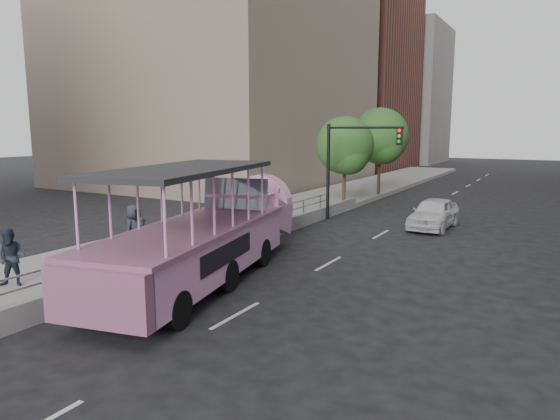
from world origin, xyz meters
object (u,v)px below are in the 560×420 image
object	(u,v)px
parking_sign	(224,216)
traffic_signal	(349,156)
street_tree_far	(381,138)
street_tree_near	(346,148)
car	(434,213)
pedestrian_near	(143,240)
duck_boat	(209,235)
pedestrian_mid	(11,257)
pedestrian_far	(134,230)

from	to	relation	value
parking_sign	traffic_signal	bearing A→B (deg)	82.25
parking_sign	traffic_signal	size ratio (longest dim) A/B	0.48
parking_sign	street_tree_far	world-z (taller)	street_tree_far
street_tree_near	car	bearing A→B (deg)	-27.56
pedestrian_near	parking_sign	bearing A→B (deg)	9.73
car	pedestrian_near	xyz separation A→B (m)	(-7.08, -12.76, 0.33)
parking_sign	pedestrian_near	bearing A→B (deg)	-113.19
duck_boat	parking_sign	bearing A→B (deg)	115.75
car	traffic_signal	size ratio (longest dim) A/B	0.86
pedestrian_near	parking_sign	size ratio (longest dim) A/B	0.64
pedestrian_near	traffic_signal	bearing A→B (deg)	21.25
parking_sign	street_tree_near	distance (m)	13.12
car	parking_sign	xyz separation A→B (m)	(-5.79, -9.75, 0.82)
pedestrian_mid	parking_sign	bearing A→B (deg)	36.72
pedestrian_near	pedestrian_mid	world-z (taller)	pedestrian_mid
pedestrian_mid	street_tree_far	world-z (taller)	street_tree_far
car	pedestrian_far	world-z (taller)	pedestrian_far
pedestrian_far	street_tree_near	bearing A→B (deg)	-19.15
duck_boat	pedestrian_mid	size ratio (longest dim) A/B	6.76
pedestrian_near	traffic_signal	xyz separation A→B (m)	(2.59, 12.52, 2.41)
pedestrian_far	traffic_signal	world-z (taller)	traffic_signal
duck_boat	traffic_signal	bearing A→B (deg)	89.44
pedestrian_mid	parking_sign	world-z (taller)	parking_sign
pedestrian_far	traffic_signal	xyz separation A→B (m)	(3.51, 12.01, 2.25)
car	street_tree_near	xyz separation A→B (m)	(-6.09, 3.18, 3.06)
pedestrian_near	traffic_signal	distance (m)	13.00
duck_boat	pedestrian_far	world-z (taller)	duck_boat
duck_boat	traffic_signal	world-z (taller)	traffic_signal
car	parking_sign	world-z (taller)	parking_sign
duck_boat	pedestrian_near	distance (m)	2.56
duck_boat	street_tree_near	bearing A→B (deg)	95.50
pedestrian_far	street_tree_near	world-z (taller)	street_tree_near
car	pedestrian_mid	world-z (taller)	pedestrian_mid
pedestrian_near	pedestrian_far	distance (m)	1.07
pedestrian_far	street_tree_far	size ratio (longest dim) A/B	0.29
pedestrian_far	street_tree_near	size ratio (longest dim) A/B	0.33
duck_boat	parking_sign	world-z (taller)	duck_boat
pedestrian_mid	street_tree_near	bearing A→B (deg)	50.94
pedestrian_mid	pedestrian_far	world-z (taller)	pedestrian_far
duck_boat	street_tree_near	world-z (taller)	street_tree_near
pedestrian_mid	parking_sign	distance (m)	7.45
pedestrian_near	car	bearing A→B (deg)	3.91
parking_sign	pedestrian_far	bearing A→B (deg)	-131.42
pedestrian_mid	street_tree_near	size ratio (longest dim) A/B	0.30
duck_boat	pedestrian_far	size ratio (longest dim) A/B	6.20
street_tree_near	parking_sign	bearing A→B (deg)	-88.65
duck_boat	street_tree_far	bearing A→B (deg)	93.43
pedestrian_mid	pedestrian_far	size ratio (longest dim) A/B	0.92
car	pedestrian_far	xyz separation A→B (m)	(-8.00, -12.26, 0.48)
duck_boat	car	distance (m)	13.04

